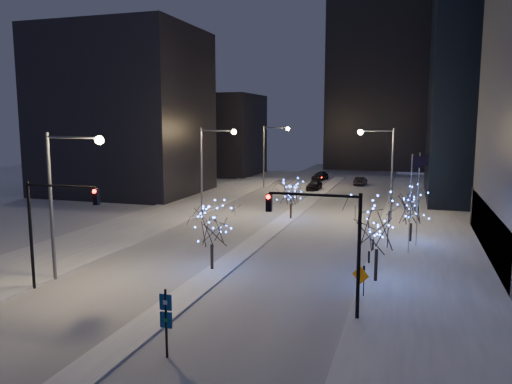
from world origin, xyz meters
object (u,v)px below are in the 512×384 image
at_px(street_lamp_w_near, 63,186).
at_px(holiday_tree_median_far, 291,193).
at_px(street_lamp_w_mid, 210,159).
at_px(construction_sign, 360,278).
at_px(traffic_signal_west, 50,218).
at_px(traffic_signal_east, 330,233).
at_px(street_lamp_east, 384,161).
at_px(holiday_tree_plaza_near, 377,224).
at_px(car_far, 320,176).
at_px(holiday_tree_plaza_far, 412,206).
at_px(street_lamp_w_far, 270,148).
at_px(wayfinding_sign, 166,316).
at_px(car_near, 314,185).
at_px(car_mid, 360,181).
at_px(holiday_tree_median_near, 212,225).

xyz_separation_m(street_lamp_w_near, holiday_tree_median_far, (9.44, 25.23, -3.50)).
xyz_separation_m(street_lamp_w_mid, construction_sign, (19.24, -22.44, -5.22)).
relative_size(traffic_signal_west, holiday_tree_median_far, 1.62).
bearing_deg(traffic_signal_east, holiday_tree_median_far, 107.83).
distance_m(street_lamp_east, traffic_signal_west, 35.30).
bearing_deg(holiday_tree_plaza_near, street_lamp_w_near, -163.67).
bearing_deg(car_far, street_lamp_w_near, -86.23).
distance_m(traffic_signal_east, holiday_tree_median_far, 27.61).
relative_size(street_lamp_w_mid, car_far, 2.01).
bearing_deg(holiday_tree_plaza_near, holiday_tree_plaza_far, 80.13).
xyz_separation_m(traffic_signal_east, car_far, (-11.97, 64.12, -4.04)).
xyz_separation_m(street_lamp_w_near, street_lamp_w_far, (0.00, 50.00, 0.00)).
bearing_deg(holiday_tree_plaza_near, street_lamp_w_far, 114.29).
distance_m(street_lamp_w_mid, traffic_signal_east, 31.60).
distance_m(holiday_tree_plaza_near, wayfinding_sign, 16.27).
height_order(traffic_signal_east, holiday_tree_plaza_near, traffic_signal_east).
relative_size(traffic_signal_east, car_far, 1.41).
distance_m(street_lamp_w_near, wayfinding_sign, 14.79).
bearing_deg(holiday_tree_plaza_near, car_near, 106.00).
bearing_deg(street_lamp_w_mid, car_mid, 67.35).
relative_size(traffic_signal_west, traffic_signal_east, 1.00).
height_order(holiday_tree_median_near, holiday_tree_median_far, holiday_tree_median_near).
distance_m(holiday_tree_plaza_near, construction_sign, 4.32).
bearing_deg(construction_sign, holiday_tree_median_near, -170.92).
bearing_deg(street_lamp_w_mid, construction_sign, -49.39).
bearing_deg(holiday_tree_median_near, traffic_signal_east, -32.72).
distance_m(street_lamp_w_far, holiday_tree_median_near, 45.83).
bearing_deg(holiday_tree_plaza_near, street_lamp_east, 92.34).
height_order(street_lamp_east, holiday_tree_median_far, street_lamp_east).
height_order(traffic_signal_west, car_far, traffic_signal_west).
xyz_separation_m(traffic_signal_west, holiday_tree_plaza_near, (19.43, 7.84, -0.76)).
bearing_deg(construction_sign, car_mid, 117.82).
height_order(car_far, wayfinding_sign, wayfinding_sign).
xyz_separation_m(traffic_signal_west, car_mid, (13.22, 59.88, -4.06)).
bearing_deg(car_mid, street_lamp_w_near, 84.12).
relative_size(holiday_tree_plaza_far, wayfinding_sign, 1.55).
bearing_deg(construction_sign, car_near, 126.27).
bearing_deg(car_near, car_far, 97.84).
height_order(street_lamp_w_mid, street_lamp_east, same).
distance_m(street_lamp_east, car_near, 24.96).
distance_m(holiday_tree_plaza_far, construction_sign, 15.98).
xyz_separation_m(holiday_tree_median_near, holiday_tree_median_far, (1.00, 20.17, -0.36)).
relative_size(street_lamp_east, wayfinding_sign, 3.06).
distance_m(traffic_signal_east, holiday_tree_plaza_near, 7.18).
distance_m(car_mid, construction_sign, 55.59).
xyz_separation_m(street_lamp_east, traffic_signal_west, (-18.52, -30.00, -1.69)).
bearing_deg(holiday_tree_median_far, traffic_signal_east, -72.17).
relative_size(car_mid, wayfinding_sign, 1.29).
bearing_deg(holiday_tree_median_near, street_lamp_east, 65.23).
relative_size(car_far, holiday_tree_median_far, 1.15).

